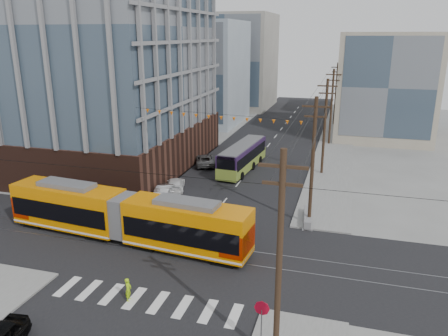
% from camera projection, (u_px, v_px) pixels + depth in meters
% --- Properties ---
extents(ground, '(160.00, 160.00, 0.00)m').
position_uv_depth(ground, '(166.00, 276.00, 29.56)').
color(ground, slate).
extents(office_building, '(30.00, 25.00, 28.60)m').
position_uv_depth(office_building, '(68.00, 46.00, 52.34)').
color(office_building, '#381E16').
rests_on(office_building, ground).
extents(bg_bldg_nw_near, '(18.00, 16.00, 18.00)m').
position_uv_depth(bg_bldg_nw_near, '(192.00, 73.00, 79.20)').
color(bg_bldg_nw_near, '#8C99A5').
rests_on(bg_bldg_nw_near, ground).
extents(bg_bldg_ne_near, '(14.00, 14.00, 16.00)m').
position_uv_depth(bg_bldg_ne_near, '(385.00, 86.00, 67.05)').
color(bg_bldg_ne_near, gray).
rests_on(bg_bldg_ne_near, ground).
extents(bg_bldg_nw_far, '(16.00, 18.00, 20.00)m').
position_uv_depth(bg_bldg_nw_far, '(236.00, 61.00, 96.48)').
color(bg_bldg_nw_far, gray).
rests_on(bg_bldg_nw_far, ground).
extents(bg_bldg_ne_far, '(16.00, 16.00, 14.00)m').
position_uv_depth(bg_bldg_ne_far, '(389.00, 81.00, 85.18)').
color(bg_bldg_ne_far, '#8C99A5').
rests_on(bg_bldg_ne_far, ground).
extents(utility_pole_near, '(0.30, 0.30, 11.00)m').
position_uv_depth(utility_pole_near, '(279.00, 264.00, 20.18)').
color(utility_pole_near, black).
rests_on(utility_pole_near, ground).
extents(utility_pole_far, '(0.30, 0.30, 11.00)m').
position_uv_depth(utility_pole_far, '(336.00, 94.00, 77.12)').
color(utility_pole_far, black).
rests_on(utility_pole_far, ground).
extents(streetcar, '(20.73, 4.87, 3.96)m').
position_uv_depth(streetcar, '(125.00, 216.00, 34.23)').
color(streetcar, '#D47400').
rests_on(streetcar, ground).
extents(city_bus, '(3.45, 11.50, 3.21)m').
position_uv_depth(city_bus, '(243.00, 157.00, 52.32)').
color(city_bus, '#2A153C').
rests_on(city_bus, ground).
extents(parked_car_silver, '(1.74, 4.29, 1.39)m').
position_uv_depth(parked_car_silver, '(166.00, 190.00, 43.70)').
color(parked_car_silver, '#ACADAF').
rests_on(parked_car_silver, ground).
extents(parked_car_white, '(3.07, 4.77, 1.28)m').
position_uv_depth(parked_car_white, '(175.00, 184.00, 45.63)').
color(parked_car_white, white).
rests_on(parked_car_white, ground).
extents(parked_car_grey, '(4.04, 5.56, 1.40)m').
position_uv_depth(parked_car_grey, '(205.00, 160.00, 54.27)').
color(parked_car_grey, '#525252').
rests_on(parked_car_grey, ground).
extents(pedestrian, '(0.45, 0.60, 1.50)m').
position_uv_depth(pedestrian, '(128.00, 289.00, 26.62)').
color(pedestrian, '#A4DD11').
rests_on(pedestrian, ground).
extents(stop_sign, '(0.84, 0.84, 2.65)m').
position_uv_depth(stop_sign, '(261.00, 327.00, 22.31)').
color(stop_sign, '#AC0821').
rests_on(stop_sign, ground).
extents(jersey_barrier, '(1.27, 3.98, 0.78)m').
position_uv_depth(jersey_barrier, '(307.00, 217.00, 37.98)').
color(jersey_barrier, gray).
rests_on(jersey_barrier, ground).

